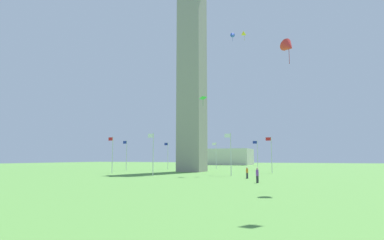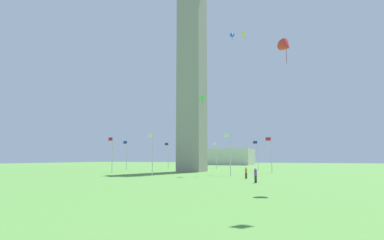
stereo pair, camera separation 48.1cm
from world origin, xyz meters
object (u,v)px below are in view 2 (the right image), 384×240
Objects in this scene: kite_green_diamond at (202,98)px; kite_blue_delta at (232,35)px; flagpole_e at (152,152)px; obelisk_monument at (192,64)px; flagpole_ne at (112,153)px; person_purple_shirt at (256,175)px; flagpole_w at (216,154)px; flagpole_sw at (257,154)px; flagpole_n at (127,154)px; distant_building at (218,157)px; flagpole_se at (230,152)px; flagpole_nw at (168,154)px; kite_yellow_delta at (244,34)px; kite_red_delta at (286,46)px; flagpole_s at (271,153)px; person_orange_shirt at (246,173)px.

kite_blue_delta is (-3.51, -7.14, 13.46)m from kite_green_diamond.
kite_blue_delta is at bearing -135.00° from flagpole_e.
flagpole_ne is (11.92, 11.85, -19.85)m from obelisk_monument.
flagpole_w is at bearing -14.59° from person_purple_shirt.
flagpole_sw is at bearing -134.84° from obelisk_monument.
flagpole_n is 0.24× the size of distant_building.
flagpole_nw is at bearing -45.00° from flagpole_se.
flagpole_ne is 36.15m from kite_yellow_delta.
distant_building is (26.83, -72.11, -23.14)m from kite_blue_delta.
flagpole_sw is at bearing 180.00° from flagpole_nw.
flagpole_w is 32.52m from kite_yellow_delta.
flagpole_e is at bearing 90.00° from flagpole_w.
flagpole_n is 30.98m from flagpole_se.
kite_yellow_delta is (-12.09, 0.67, 4.76)m from obelisk_monument.
kite_yellow_delta is (11.06, -31.17, 15.09)m from kite_red_delta.
flagpole_w is at bearing -55.12° from kite_yellow_delta.
flagpole_nw is at bearing -51.25° from kite_red_delta.
flagpole_s is at bearing 135.00° from flagpole_w.
kite_green_diamond is (-19.32, 24.78, 9.15)m from flagpole_nw.
obelisk_monument is 26.61× the size of person_purple_shirt.
kite_yellow_delta reaches higher than flagpole_se.
flagpole_nw is 47.51m from person_purple_shirt.
flagpole_se is (-11.85, -4.91, 0.00)m from flagpole_e.
flagpole_n is 1.00× the size of flagpole_se.
flagpole_ne is 1.00× the size of flagpole_sw.
person_purple_shirt is at bearing 112.00° from kite_blue_delta.
flagpole_n is at bearing 45.00° from flagpole_w.
distant_building is (15.86, -83.09, -0.53)m from flagpole_e.
flagpole_ne is 33.08m from person_purple_shirt.
flagpole_n and flagpole_s have the same top height.
flagpole_ne is 3.50× the size of kite_yellow_delta.
flagpole_w reaches higher than person_orange_shirt.
flagpole_ne is 2.81× the size of kite_red_delta.
flagpole_e is 16.14m from person_orange_shirt.
flagpole_s and flagpole_w have the same top height.
flagpole_se is 1.00× the size of flagpole_w.
flagpole_n is 30.98m from flagpole_sw.
kite_red_delta is (-11.36, 43.70, 9.52)m from flagpole_sw.
flagpole_w is at bearing -89.77° from obelisk_monument.
obelisk_monument is 25.95m from flagpole_se.
flagpole_ne and flagpole_e have the same top height.
flagpole_e is 30.98m from flagpole_nw.
flagpole_se is 2.81× the size of kite_red_delta.
flagpole_se is at bearing 134.84° from obelisk_monument.
flagpole_n is at bearing 89.21° from distant_building.
flagpole_n is at bearing -38.54° from kite_red_delta.
flagpole_e and flagpole_nw have the same top height.
flagpole_e is 27.42m from kite_blue_delta.
kite_yellow_delta is at bearing 8.29° from flagpole_s.
kite_blue_delta is (-10.98, 22.55, 22.61)m from flagpole_w.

